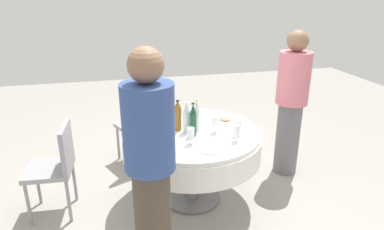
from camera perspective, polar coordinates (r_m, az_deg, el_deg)
name	(u,v)px	position (r m, az deg, el deg)	size (l,w,h in m)	color
ground_plane	(192,198)	(3.56, 0.00, -13.70)	(10.00, 10.00, 0.00)	gray
dining_table	(192,145)	(3.26, 0.00, -5.10)	(1.30, 1.30, 0.74)	white
bottle_clear_right	(187,118)	(3.13, -0.88, -0.59)	(0.07, 0.07, 0.29)	silver
bottle_dark_green_far	(150,132)	(2.83, -6.99, -2.82)	(0.06, 0.06, 0.31)	#194728
bottle_brown_left	(137,117)	(3.19, -9.17, -0.33)	(0.06, 0.06, 0.30)	#593314
bottle_dark_green_east	(193,121)	(3.05, 0.17, -0.95)	(0.06, 0.06, 0.31)	#194728
bottle_amber_front	(178,116)	(3.17, -2.37, -0.21)	(0.07, 0.07, 0.29)	#8C5619
bottle_clear_rear	(197,117)	(3.14, 0.79, -0.31)	(0.06, 0.06, 0.31)	silver
wine_glass_east	(238,125)	(3.10, 7.68, -1.59)	(0.07, 0.07, 0.14)	white
wine_glass_front	(216,121)	(3.13, 3.98, -1.03)	(0.07, 0.07, 0.16)	white
wine_glass_rear	(180,112)	(3.36, -1.98, 0.58)	(0.06, 0.06, 0.16)	white
wine_glass_south	(236,130)	(2.98, 7.41, -2.57)	(0.06, 0.06, 0.15)	white
wine_glass_inner	(191,133)	(2.90, -0.24, -3.03)	(0.07, 0.07, 0.15)	white
plate_inner	(211,149)	(2.84, 3.18, -5.65)	(0.21, 0.21, 0.02)	white
plate_mid	(225,120)	(3.44, 5.51, -0.87)	(0.25, 0.25, 0.04)	white
plate_north	(163,118)	(3.50, -4.89, -0.50)	(0.26, 0.26, 0.02)	white
plate_west	(151,136)	(3.09, -6.83, -3.55)	(0.25, 0.25, 0.02)	white
knife_far	(178,153)	(2.79, -2.33, -6.27)	(0.18, 0.02, 0.01)	silver
knife_left	(197,119)	(3.47, 0.77, -0.71)	(0.18, 0.02, 0.01)	silver
person_right	(291,102)	(3.84, 16.20, 2.12)	(0.34, 0.34, 1.60)	slate
person_far	(150,166)	(2.32, -6.93, -8.39)	(0.34, 0.34, 1.68)	#4C3F33
chair_rear	(139,122)	(4.04, -8.75, -1.24)	(0.53, 0.53, 0.87)	#99999E
chair_south	(57,162)	(3.34, -21.55, -7.36)	(0.43, 0.43, 0.87)	#99999E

